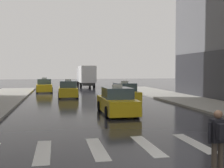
{
  "coord_description": "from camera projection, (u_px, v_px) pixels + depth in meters",
  "views": [
    {
      "loc": [
        -3.17,
        -6.26,
        2.67
      ],
      "look_at": [
        -0.26,
        8.0,
        1.95
      ],
      "focal_mm": 44.46,
      "sensor_mm": 36.0,
      "label": 1
    }
  ],
  "objects": [
    {
      "name": "crosswalk_markings",
      "position": [
        147.0,
        145.0,
        9.83
      ],
      "size": [
        11.3,
        2.8,
        0.01
      ],
      "color": "silver",
      "rests_on": "ground"
    },
    {
      "name": "taxi_lead",
      "position": [
        117.0,
        102.0,
        16.99
      ],
      "size": [
        1.94,
        4.55,
        1.8
      ],
      "color": "yellow",
      "rests_on": "ground"
    },
    {
      "name": "taxi_second",
      "position": [
        124.0,
        94.0,
        23.23
      ],
      "size": [
        1.99,
        4.57,
        1.8
      ],
      "color": "yellow",
      "rests_on": "ground"
    },
    {
      "name": "taxi_third",
      "position": [
        68.0,
        90.0,
        27.71
      ],
      "size": [
        2.04,
        4.59,
        1.8
      ],
      "color": "yellow",
      "rests_on": "ground"
    },
    {
      "name": "taxi_fourth",
      "position": [
        44.0,
        86.0,
        34.08
      ],
      "size": [
        2.07,
        4.6,
        1.8
      ],
      "color": "yellow",
      "rests_on": "ground"
    },
    {
      "name": "box_truck",
      "position": [
        86.0,
        76.0,
        43.11
      ],
      "size": [
        2.38,
        7.58,
        3.35
      ],
      "color": "#2D2D2D",
      "rests_on": "ground"
    },
    {
      "name": "pedestrian_with_backpack",
      "position": [
        218.0,
        137.0,
        7.09
      ],
      "size": [
        0.55,
        0.43,
        1.65
      ],
      "color": "#473D33",
      "rests_on": "ground"
    }
  ]
}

